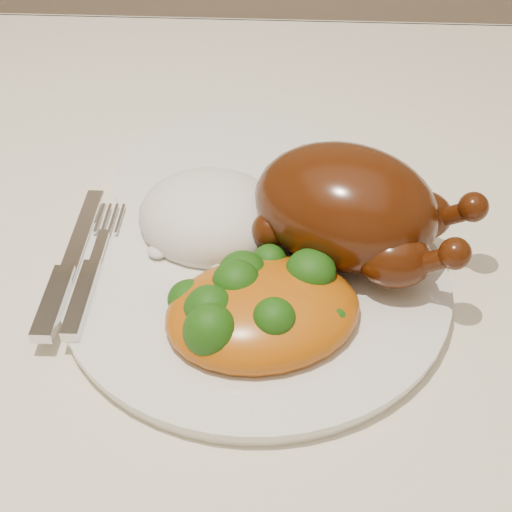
# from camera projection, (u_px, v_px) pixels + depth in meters

# --- Properties ---
(dining_table) EXTENTS (1.60, 0.90, 0.76)m
(dining_table) POSITION_uv_depth(u_px,v_px,m) (98.00, 335.00, 0.68)
(dining_table) COLOR brown
(dining_table) RESTS_ON floor
(tablecloth) EXTENTS (1.73, 1.03, 0.18)m
(tablecloth) POSITION_uv_depth(u_px,v_px,m) (86.00, 279.00, 0.64)
(tablecloth) COLOR white
(tablecloth) RESTS_ON dining_table
(dinner_plate) EXTENTS (0.32, 0.32, 0.01)m
(dinner_plate) POSITION_uv_depth(u_px,v_px,m) (256.00, 281.00, 0.58)
(dinner_plate) COLOR white
(dinner_plate) RESTS_ON tablecloth
(side_plate) EXTENTS (0.30, 0.30, 0.01)m
(side_plate) POSITION_uv_depth(u_px,v_px,m) (241.00, 176.00, 0.69)
(side_plate) COLOR white
(side_plate) RESTS_ON tablecloth
(roast_chicken) EXTENTS (0.20, 0.16, 0.10)m
(roast_chicken) POSITION_uv_depth(u_px,v_px,m) (350.00, 209.00, 0.57)
(roast_chicken) COLOR #461C07
(roast_chicken) RESTS_ON dinner_plate
(rice_mound) EXTENTS (0.16, 0.15, 0.07)m
(rice_mound) POSITION_uv_depth(u_px,v_px,m) (212.00, 217.00, 0.61)
(rice_mound) COLOR white
(rice_mound) RESTS_ON dinner_plate
(mac_and_cheese) EXTENTS (0.17, 0.15, 0.06)m
(mac_and_cheese) POSITION_uv_depth(u_px,v_px,m) (264.00, 307.00, 0.53)
(mac_and_cheese) COLOR #C45A0C
(mac_and_cheese) RESTS_ON dinner_plate
(cutlery) EXTENTS (0.04, 0.19, 0.01)m
(cutlery) POSITION_uv_depth(u_px,v_px,m) (75.00, 277.00, 0.57)
(cutlery) COLOR silver
(cutlery) RESTS_ON dinner_plate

